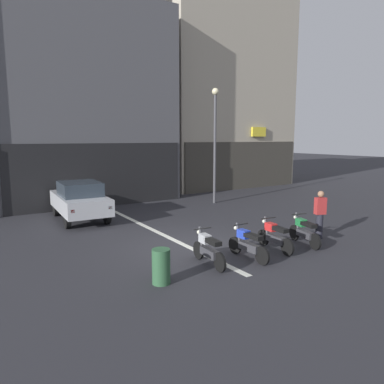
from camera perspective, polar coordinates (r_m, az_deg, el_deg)
ground_plane at (r=11.65m, az=-0.78°, el=-8.66°), size 120.00×120.00×0.00m
lane_centre_line at (r=16.89m, az=-11.57°, el=-3.37°), size 0.20×18.00×0.01m
building_mid_block at (r=23.11m, az=-18.50°, el=12.68°), size 9.30×9.52×10.58m
building_far_right at (r=27.97m, az=3.46°, el=18.81°), size 9.85×7.37×16.89m
car_silver_crossing_near at (r=15.86m, az=-17.46°, el=-1.13°), size 1.95×4.18×1.64m
street_lamp at (r=18.97m, az=3.68°, el=9.35°), size 0.36×0.36×6.00m
motorcycle_silver_row_leftmost at (r=9.90m, az=2.63°, el=-9.04°), size 0.55×1.67×0.98m
motorcycle_blue_row_left_mid at (r=10.49m, az=8.88°, el=-8.11°), size 0.55×1.67×0.98m
motorcycle_red_row_centre at (r=11.44m, az=13.02°, el=-6.82°), size 0.55×1.67×0.98m
motorcycle_green_row_right_mid at (r=12.28m, az=17.45°, el=-5.94°), size 0.62×1.63×0.98m
person_by_motorcycles at (r=13.10m, az=19.71°, el=-3.36°), size 0.41×0.33×1.67m
trash_bin at (r=8.73m, az=-4.94°, el=-11.73°), size 0.44×0.44×0.85m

